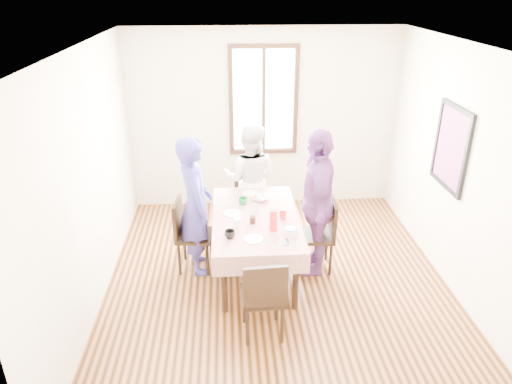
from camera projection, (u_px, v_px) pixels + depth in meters
ground at (277, 283)px, 5.56m from camera, size 4.50×4.50×0.00m
back_wall at (263, 120)px, 7.04m from camera, size 4.00×0.00×4.00m
right_wall at (462, 174)px, 5.11m from camera, size 0.00×4.50×4.50m
window_frame at (264, 101)px, 6.89m from camera, size 1.02×0.06×1.62m
window_pane at (263, 101)px, 6.90m from camera, size 0.90×0.02×1.50m
art_poster at (451, 148)px, 5.30m from camera, size 0.04×0.76×0.96m
dining_table at (256, 245)px, 5.63m from camera, size 0.88×1.58×0.75m
tablecloth at (256, 217)px, 5.47m from camera, size 1.00×1.70×0.01m
chair_left at (195, 235)px, 5.69m from camera, size 0.46×0.46×0.91m
chair_right at (316, 235)px, 5.68m from camera, size 0.45×0.45×0.91m
chair_far at (251, 200)px, 6.58m from camera, size 0.45×0.45×0.91m
chair_near at (263, 295)px, 4.61m from camera, size 0.44×0.44×0.91m
person_left at (195, 206)px, 5.52m from camera, size 0.54×0.70×1.70m
person_far at (251, 180)px, 6.43m from camera, size 0.87×0.75×1.56m
person_right at (316, 203)px, 5.50m from camera, size 0.57×1.10×1.79m
mug_black at (230, 234)px, 5.00m from camera, size 0.14×0.14×0.09m
mug_flag at (283, 216)px, 5.39m from camera, size 0.10×0.10×0.09m
mug_green at (243, 201)px, 5.75m from camera, size 0.15×0.15×0.09m
serving_bowl at (260, 198)px, 5.85m from camera, size 0.28×0.28×0.05m
juice_carton at (273, 220)px, 5.13m from camera, size 0.08×0.08×0.25m
butter_tub at (291, 232)px, 5.07m from camera, size 0.13×0.13×0.07m
jam_jar at (253, 220)px, 5.29m from camera, size 0.06×0.06×0.09m
drinking_glass at (237, 223)px, 5.21m from camera, size 0.08×0.08×0.11m
smartphone at (286, 242)px, 4.93m from camera, size 0.07×0.13×0.01m
flower_vase at (255, 209)px, 5.48m from camera, size 0.07×0.07×0.14m
plate_left at (232, 213)px, 5.53m from camera, size 0.20×0.20×0.01m
plate_far at (250, 194)px, 6.03m from camera, size 0.20×0.20×0.01m
plate_near at (253, 239)px, 4.99m from camera, size 0.20×0.20×0.01m
butter_lid at (291, 229)px, 5.05m from camera, size 0.12×0.12×0.01m
flower_bunch at (255, 200)px, 5.43m from camera, size 0.09×0.09×0.10m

